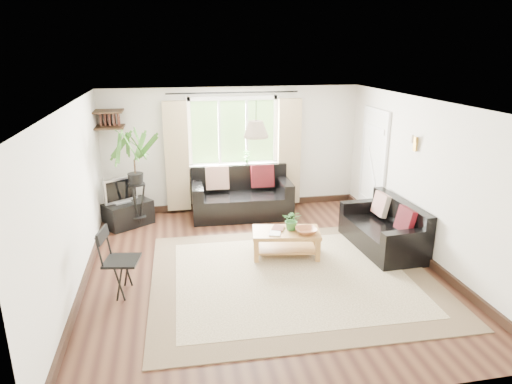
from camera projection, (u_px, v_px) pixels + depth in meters
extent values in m
plane|color=black|center=(261.00, 268.00, 6.73)|extent=(5.50, 5.50, 0.00)
plane|color=white|center=(262.00, 103.00, 6.01)|extent=(5.50, 5.50, 0.00)
cube|color=silver|center=(233.00, 149.00, 8.94)|extent=(5.00, 0.02, 2.40)
cube|color=silver|center=(328.00, 287.00, 3.80)|extent=(5.00, 0.02, 2.40)
cube|color=silver|center=(73.00, 201.00, 5.91)|extent=(0.02, 5.50, 2.40)
cube|color=silver|center=(425.00, 181.00, 6.82)|extent=(0.02, 5.50, 2.40)
cube|color=beige|center=(292.00, 276.00, 6.45)|extent=(4.00, 3.45, 0.02)
cube|color=silver|center=(373.00, 166.00, 8.47)|extent=(0.06, 0.96, 2.06)
imported|color=#2F6A2A|center=(292.00, 220.00, 6.99)|extent=(0.37, 0.35, 0.32)
imported|color=#A35D38|center=(306.00, 231.00, 6.90)|extent=(0.33, 0.33, 0.08)
imported|color=white|center=(270.00, 233.00, 6.89)|extent=(0.23, 0.27, 0.02)
imported|color=#552C22|center=(272.00, 228.00, 7.09)|extent=(0.27, 0.30, 0.02)
cube|color=black|center=(128.00, 214.00, 8.28)|extent=(0.94, 0.84, 0.44)
imported|color=#2D6023|center=(247.00, 157.00, 8.92)|extent=(0.14, 0.10, 0.27)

